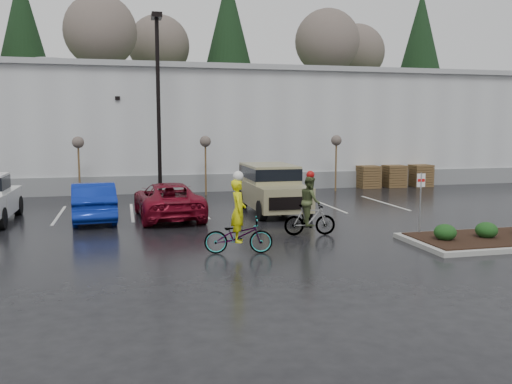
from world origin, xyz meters
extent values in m
plane|color=black|center=(0.00, 0.00, 0.00)|extent=(120.00, 120.00, 0.00)
cube|color=silver|center=(0.00, 22.00, 3.50)|extent=(60.00, 15.00, 7.00)
cube|color=slate|center=(0.00, 14.45, 0.50)|extent=(60.00, 0.12, 1.00)
cube|color=#999B9E|center=(0.00, 22.00, 7.05)|extent=(60.50, 15.50, 0.30)
cube|color=#20401A|center=(0.00, 45.00, 3.00)|extent=(80.00, 25.00, 6.00)
cylinder|color=black|center=(-4.00, 12.00, 4.50)|extent=(0.20, 0.20, 9.00)
cube|color=black|center=(-4.00, 12.00, 9.10)|extent=(0.50, 1.00, 0.25)
cylinder|color=brown|center=(-8.00, 13.00, 1.40)|extent=(0.10, 0.10, 2.80)
sphere|color=#463F38|center=(-8.00, 13.00, 2.90)|extent=(0.60, 0.60, 0.60)
cylinder|color=brown|center=(-1.50, 13.00, 1.40)|extent=(0.10, 0.10, 2.80)
sphere|color=#463F38|center=(-1.50, 13.00, 2.90)|extent=(0.60, 0.60, 0.60)
cylinder|color=brown|center=(6.00, 13.00, 1.40)|extent=(0.10, 0.10, 2.80)
sphere|color=#463F38|center=(6.00, 13.00, 2.90)|extent=(0.60, 0.60, 0.60)
cube|color=brown|center=(8.50, 14.00, 0.68)|extent=(1.20, 1.20, 1.35)
cube|color=brown|center=(10.20, 14.00, 0.68)|extent=(1.20, 1.20, 1.35)
cube|color=brown|center=(12.00, 14.00, 0.68)|extent=(1.20, 1.20, 1.35)
ellipsoid|color=#163412|center=(4.00, -1.00, 0.41)|extent=(0.70, 0.70, 0.52)
ellipsoid|color=#163412|center=(5.50, -1.00, 0.41)|extent=(0.70, 0.70, 0.52)
cylinder|color=gray|center=(3.80, 0.20, 1.10)|extent=(0.05, 0.05, 2.20)
cube|color=white|center=(3.80, 0.20, 1.95)|extent=(0.30, 0.02, 0.45)
cube|color=red|center=(3.80, 0.19, 1.95)|extent=(0.26, 0.02, 0.10)
imported|color=#0E259A|center=(-7.00, 6.36, 0.76)|extent=(1.97, 4.75, 1.53)
imported|color=maroon|center=(-4.08, 6.20, 0.73)|extent=(2.71, 5.39, 1.46)
imported|color=#3F3F44|center=(-2.56, -0.49, 0.53)|extent=(2.11, 1.06, 1.06)
imported|color=yellow|center=(-2.56, -0.49, 1.28)|extent=(0.56, 0.74, 1.85)
sphere|color=silver|center=(-2.56, -0.49, 2.30)|extent=(0.31, 0.31, 0.31)
imported|color=#3F3F44|center=(0.37, 1.50, 0.54)|extent=(1.77, 0.70, 1.07)
imported|color=#3D4927|center=(0.37, 1.50, 1.20)|extent=(0.54, 0.87, 1.69)
sphere|color=#990C0C|center=(0.37, 1.50, 2.09)|extent=(0.28, 0.28, 0.28)
camera|label=1|loc=(-5.82, -15.87, 3.79)|focal=38.00mm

